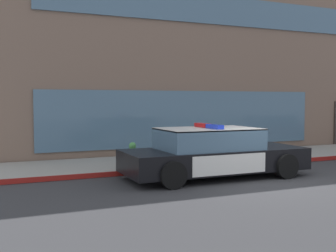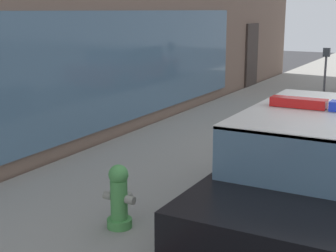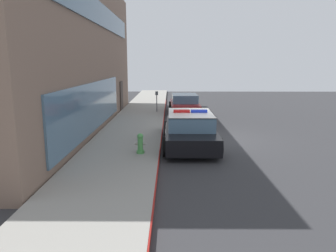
{
  "view_description": "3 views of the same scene",
  "coord_description": "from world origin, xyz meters",
  "px_view_note": "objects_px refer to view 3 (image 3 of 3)",
  "views": [
    {
      "loc": [
        -6.8,
        -8.64,
        2.14
      ],
      "look_at": [
        -1.88,
        2.82,
        1.36
      ],
      "focal_mm": 44.01,
      "sensor_mm": 36.0,
      "label": 1
    },
    {
      "loc": [
        -7.16,
        0.22,
        2.51
      ],
      "look_at": [
        -2.8,
        2.6,
        1.35
      ],
      "focal_mm": 53.23,
      "sensor_mm": 36.0,
      "label": 2
    },
    {
      "loc": [
        -13.84,
        2.09,
        3.31
      ],
      "look_at": [
        -2.26,
        2.18,
        1.02
      ],
      "focal_mm": 33.93,
      "sensor_mm": 36.0,
      "label": 3
    }
  ],
  "objects_px": {
    "police_cruiser": "(190,129)",
    "fire_hydrant": "(140,144)",
    "parking_meter": "(157,98)",
    "car_down_street": "(185,104)"
  },
  "relations": [
    {
      "from": "police_cruiser",
      "to": "fire_hydrant",
      "type": "relative_size",
      "value": 7.09
    },
    {
      "from": "fire_hydrant",
      "to": "parking_meter",
      "type": "bearing_deg",
      "value": -0.97
    },
    {
      "from": "fire_hydrant",
      "to": "police_cruiser",
      "type": "bearing_deg",
      "value": -47.27
    },
    {
      "from": "police_cruiser",
      "to": "car_down_street",
      "type": "bearing_deg",
      "value": -0.94
    },
    {
      "from": "fire_hydrant",
      "to": "parking_meter",
      "type": "height_order",
      "value": "parking_meter"
    },
    {
      "from": "car_down_street",
      "to": "parking_meter",
      "type": "height_order",
      "value": "parking_meter"
    },
    {
      "from": "car_down_street",
      "to": "parking_meter",
      "type": "relative_size",
      "value": 3.27
    },
    {
      "from": "parking_meter",
      "to": "car_down_street",
      "type": "bearing_deg",
      "value": -85.52
    },
    {
      "from": "car_down_street",
      "to": "parking_meter",
      "type": "xyz_separation_m",
      "value": [
        -0.14,
        1.85,
        0.45
      ]
    },
    {
      "from": "police_cruiser",
      "to": "car_down_street",
      "type": "height_order",
      "value": "police_cruiser"
    }
  ]
}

